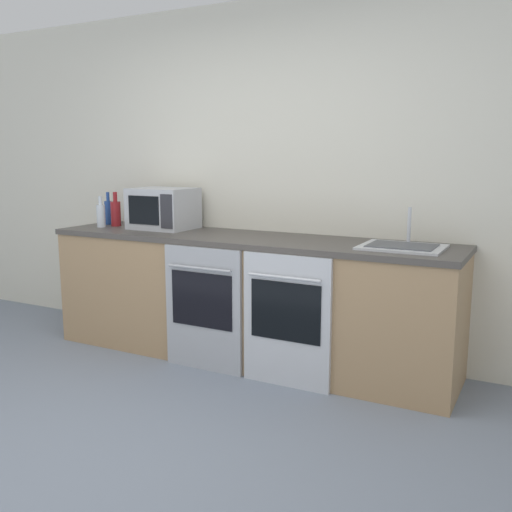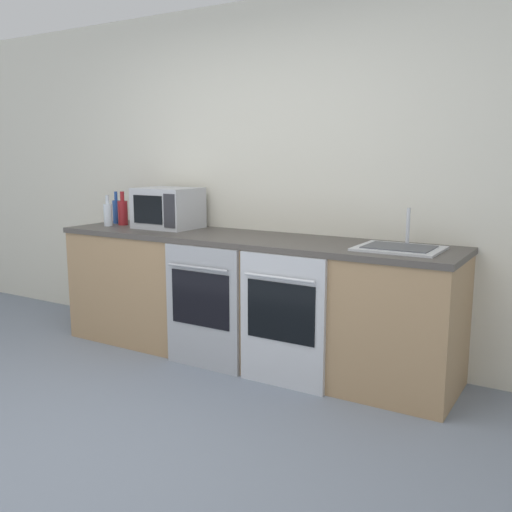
# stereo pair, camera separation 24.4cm
# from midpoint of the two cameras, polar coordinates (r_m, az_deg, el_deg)

# --- Properties ---
(ground_plane) EXTENTS (16.00, 16.00, 0.00)m
(ground_plane) POSITION_cam_midpoint_polar(r_m,az_deg,el_deg) (3.08, -20.09, -19.34)
(ground_plane) COLOR gray
(wall_back) EXTENTS (10.00, 0.06, 2.60)m
(wall_back) POSITION_cam_midpoint_polar(r_m,az_deg,el_deg) (4.36, -0.38, 7.68)
(wall_back) COLOR silver
(wall_back) RESTS_ON ground_plane
(counter_back) EXTENTS (3.04, 0.68, 0.91)m
(counter_back) POSITION_cam_midpoint_polar(r_m,az_deg,el_deg) (4.17, -2.71, -4.21)
(counter_back) COLOR tan
(counter_back) RESTS_ON ground_plane
(oven_left) EXTENTS (0.60, 0.06, 0.87)m
(oven_left) POSITION_cam_midpoint_polar(r_m,az_deg,el_deg) (3.96, -7.10, -5.22)
(oven_left) COLOR #A8AAAF
(oven_left) RESTS_ON ground_plane
(oven_right) EXTENTS (0.60, 0.06, 0.87)m
(oven_right) POSITION_cam_midpoint_polar(r_m,az_deg,el_deg) (3.65, 1.12, -6.48)
(oven_right) COLOR silver
(oven_right) RESTS_ON ground_plane
(microwave) EXTENTS (0.47, 0.39, 0.32)m
(microwave) POSITION_cam_midpoint_polar(r_m,az_deg,el_deg) (4.57, -10.77, 4.69)
(microwave) COLOR #B7BABF
(microwave) RESTS_ON counter_back
(bottle_clear) EXTENTS (0.07, 0.07, 0.25)m
(bottle_clear) POSITION_cam_midpoint_polar(r_m,az_deg,el_deg) (4.79, -16.67, 3.95)
(bottle_clear) COLOR silver
(bottle_clear) RESTS_ON counter_back
(bottle_blue) EXTENTS (0.06, 0.06, 0.27)m
(bottle_blue) POSITION_cam_midpoint_polar(r_m,az_deg,el_deg) (4.97, -15.91, 4.28)
(bottle_blue) COLOR #234793
(bottle_blue) RESTS_ON counter_back
(bottle_red) EXTENTS (0.08, 0.08, 0.28)m
(bottle_red) POSITION_cam_midpoint_polar(r_m,az_deg,el_deg) (4.84, -15.26, 4.20)
(bottle_red) COLOR maroon
(bottle_red) RESTS_ON counter_back
(sink) EXTENTS (0.51, 0.41, 0.24)m
(sink) POSITION_cam_midpoint_polar(r_m,az_deg,el_deg) (3.64, 12.58, 0.97)
(sink) COLOR silver
(sink) RESTS_ON counter_back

